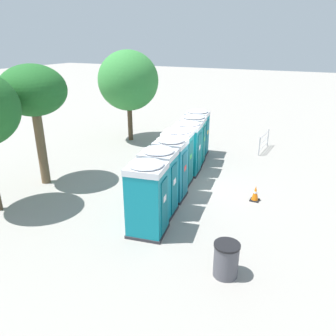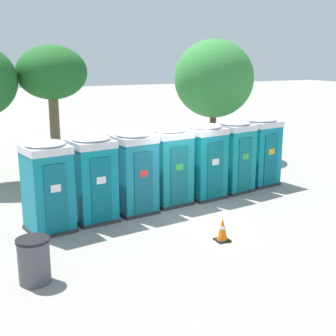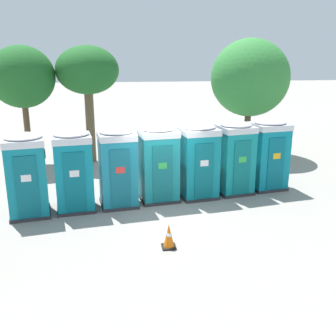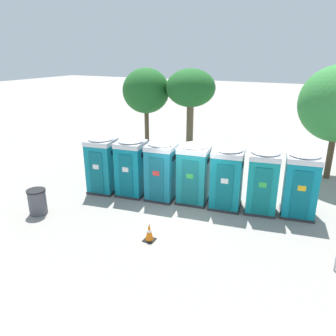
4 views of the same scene
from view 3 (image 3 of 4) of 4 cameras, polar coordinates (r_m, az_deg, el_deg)
ground_plane at (r=13.00m, az=-0.82°, el=-5.25°), size 120.00×120.00×0.00m
portapotty_0 at (r=12.49m, az=-19.80°, el=-0.93°), size 1.36×1.38×2.54m
portapotty_1 at (r=12.54m, az=-13.54°, el=-0.34°), size 1.32×1.34×2.54m
portapotty_2 at (r=12.64m, az=-7.31°, el=0.12°), size 1.31×1.33×2.54m
portapotty_3 at (r=13.02m, az=-1.42°, el=0.72°), size 1.38×1.35×2.54m
portapotty_4 at (r=13.35m, az=4.38°, el=1.07°), size 1.38×1.36×2.54m
portapotty_5 at (r=13.93m, az=9.60°, el=1.53°), size 1.36×1.38×2.54m
portapotty_6 at (r=14.66m, az=14.27°, el=1.98°), size 1.40×1.37×2.54m
street_tree_0 at (r=17.91m, az=-11.62°, el=13.53°), size 2.74×2.74×5.15m
street_tree_1 at (r=17.99m, az=-20.41°, el=12.22°), size 2.72×2.72×5.14m
street_tree_2 at (r=19.14m, az=11.81°, el=12.67°), size 3.64×3.64×5.49m
traffic_cone at (r=10.10m, az=0.12°, el=-9.88°), size 0.36×0.36×0.64m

